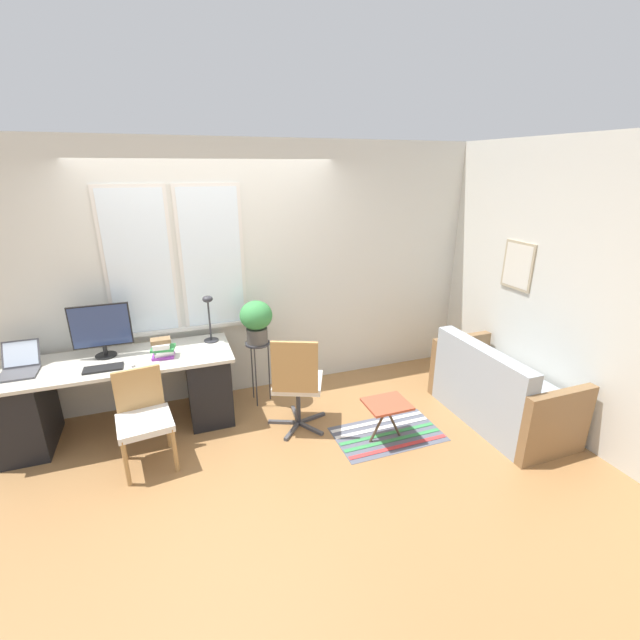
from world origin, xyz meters
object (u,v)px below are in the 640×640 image
couch_loveseat (498,393)px  keyboard (103,368)px  monitor (101,329)px  desk_lamp (209,312)px  folding_stool (387,406)px  laptop (19,367)px  book_stack (162,348)px  office_chair_swivel (297,382)px  plant_stand (258,350)px  desk_chair_wooden (143,416)px  potted_plant (256,319)px  mouse (133,365)px

couch_loveseat → keyboard: bearing=75.6°
monitor → couch_loveseat: (3.59, -1.22, -0.72)m
desk_lamp → folding_stool: (1.41, -1.17, -0.71)m
laptop → book_stack: laptop is taller
laptop → office_chair_swivel: (2.33, -0.58, -0.28)m
desk_lamp → plant_stand: desk_lamp is taller
keyboard → laptop: bearing=164.4°
keyboard → desk_chair_wooden: 0.59m
monitor → book_stack: bearing=-21.5°
keyboard → potted_plant: bearing=9.9°
monitor → book_stack: size_ratio=2.22×
book_stack → plant_stand: (0.93, 0.15, -0.22)m
office_chair_swivel → desk_lamp: bearing=-23.6°
couch_loveseat → plant_stand: 2.48m
desk_lamp → potted_plant: bearing=-10.8°
potted_plant → book_stack: bearing=-170.6°
plant_stand → couch_loveseat: bearing=-28.4°
keyboard → book_stack: bearing=10.8°
desk_lamp → couch_loveseat: size_ratio=0.34×
mouse → potted_plant: size_ratio=0.13×
keyboard → desk_lamp: 1.07m
laptop → folding_stool: 3.25m
mouse → desk_chair_wooden: 0.50m
keyboard → office_chair_swivel: (1.66, -0.40, -0.24)m
desk_lamp → laptop: bearing=-174.8°
monitor → potted_plant: size_ratio=1.14×
book_stack → couch_loveseat: size_ratio=0.16×
book_stack → couch_loveseat: (3.09, -1.02, -0.53)m
office_chair_swivel → potted_plant: 0.81m
book_stack → couch_loveseat: bearing=-18.2°
monitor → potted_plant: 1.44m
plant_stand → folding_stool: size_ratio=1.76×
couch_loveseat → plant_stand: (-2.16, 1.17, 0.31)m
couch_loveseat → potted_plant: 2.54m
mouse → folding_stool: (2.14, -0.81, -0.41)m
laptop → plant_stand: bearing=1.7°
couch_loveseat → plant_stand: size_ratio=2.03×
book_stack → plant_stand: 0.97m
plant_stand → potted_plant: size_ratio=1.54×
potted_plant → mouse: bearing=-166.9°
keyboard → desk_lamp: desk_lamp is taller
office_chair_swivel → folding_stool: bearing=172.0°
plant_stand → laptop: bearing=-178.3°
office_chair_swivel → desk_chair_wooden: bearing=24.2°
book_stack → couch_loveseat: 3.29m
keyboard → folding_stool: size_ratio=0.82×
desk_lamp → office_chair_swivel: size_ratio=0.49×
laptop → keyboard: (0.67, -0.19, -0.04)m
keyboard → book_stack: (0.50, 0.10, 0.08)m
book_stack → keyboard: bearing=-169.2°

